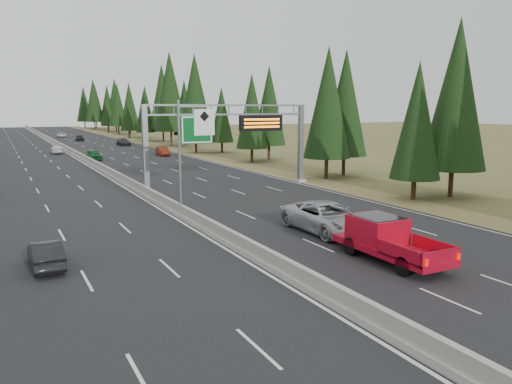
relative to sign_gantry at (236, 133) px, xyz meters
The scene contains 15 objects.
road 46.29m from the sign_gantry, 101.18° to the left, with size 32.00×260.00×0.08m, color black.
shoulder_right 46.28m from the sign_gantry, 78.86° to the left, with size 3.60×260.00×0.06m, color olive.
median_barrier 46.25m from the sign_gantry, 101.18° to the left, with size 0.70×260.00×0.85m.
sign_gantry is the anchor object (origin of this frame).
hov_sign_pole 12.96m from the sign_gantry, 130.04° to the right, with size 2.80×0.50×8.00m.
tree_row_right 36.30m from the sign_gantry, 68.58° to the left, with size 12.16×241.02×18.59m.
silver_minivan 18.85m from the sign_gantry, 97.95° to the right, with size 3.03×6.58×1.83m, color #AAABAF.
red_pickup 24.51m from the sign_gantry, 97.58° to the right, with size 2.29×6.42×2.09m.
car_ahead_green 33.88m from the sign_gantry, 102.76° to the left, with size 1.73×4.30×1.47m, color #114C20.
car_ahead_dkred 34.80m from the sign_gantry, 84.32° to the left, with size 1.48×4.24×1.40m, color maroon.
car_ahead_dkgrey 59.03m from the sign_gantry, 87.21° to the left, with size 1.95×4.79×1.39m, color black.
car_ahead_white 94.44m from the sign_gantry, 92.93° to the left, with size 2.14×4.63×1.29m, color silver.
car_ahead_far 78.25m from the sign_gantry, 92.03° to the left, with size 1.65×4.10×1.40m, color black.
car_onc_near 25.81m from the sign_gantry, 136.09° to the right, with size 1.37×3.94×1.30m, color black.
car_onc_white 47.43m from the sign_gantry, 103.61° to the left, with size 1.72×4.29×1.46m, color silver.
Camera 1 is at (-11.10, -7.49, 7.56)m, focal length 35.00 mm.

